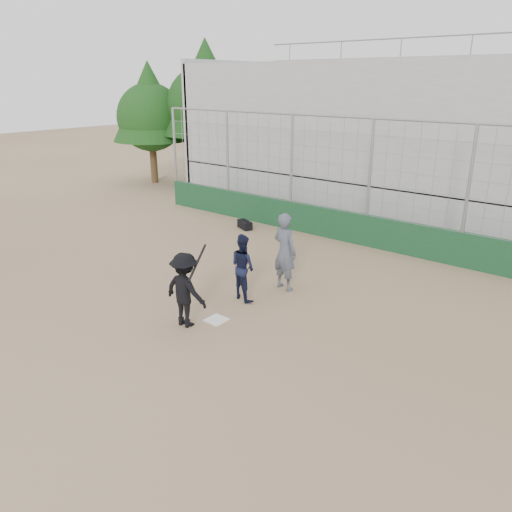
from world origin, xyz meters
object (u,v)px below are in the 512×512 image
Objects in this scene: batter_at_plate at (185,290)px; catcher_crouched at (243,277)px; umpire at (285,255)px; equipment_bag at (245,225)px.

batter_at_plate is 1.62× the size of catcher_crouched.
umpire is (0.41, 1.16, 0.34)m from catcher_crouched.
equipment_bag is (-4.35, 3.52, -0.76)m from umpire.
catcher_crouched is at bearing 79.81° from umpire.
catcher_crouched is 0.62× the size of umpire.
umpire is 5.64m from equipment_bag.
catcher_crouched is 1.52× the size of equipment_bag.
batter_at_plate is 2.46× the size of equipment_bag.
batter_at_plate reaches higher than umpire.
umpire is at bearing 70.56° from catcher_crouched.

